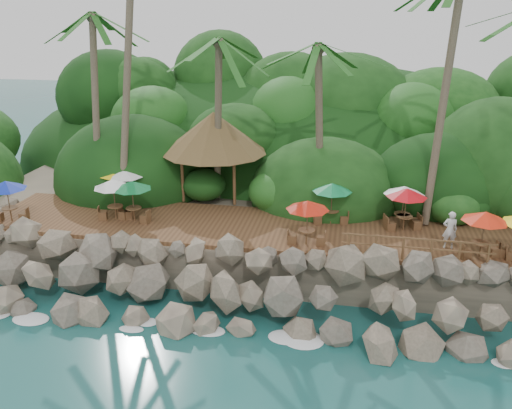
# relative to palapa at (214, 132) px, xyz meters

# --- Properties ---
(ground) EXTENTS (140.00, 140.00, 0.00)m
(ground) POSITION_rel_palapa_xyz_m (3.05, -10.10, -5.79)
(ground) COLOR #19514F
(ground) RESTS_ON ground
(land_base) EXTENTS (32.00, 25.20, 2.10)m
(land_base) POSITION_rel_palapa_xyz_m (3.05, 5.90, -4.74)
(land_base) COLOR gray
(land_base) RESTS_ON ground
(jungle_hill) EXTENTS (44.80, 28.00, 15.40)m
(jungle_hill) POSITION_rel_palapa_xyz_m (3.05, 13.40, -5.79)
(jungle_hill) COLOR #143811
(jungle_hill) RESTS_ON ground
(seawall) EXTENTS (29.00, 4.00, 2.30)m
(seawall) POSITION_rel_palapa_xyz_m (3.05, -8.10, -4.64)
(seawall) COLOR gray
(seawall) RESTS_ON ground
(terrace) EXTENTS (26.00, 5.00, 0.20)m
(terrace) POSITION_rel_palapa_xyz_m (3.05, -4.10, -3.59)
(terrace) COLOR brown
(terrace) RESTS_ON land_base
(jungle_foliage) EXTENTS (44.00, 16.00, 12.00)m
(jungle_foliage) POSITION_rel_palapa_xyz_m (3.05, 4.90, -5.79)
(jungle_foliage) COLOR #143811
(jungle_foliage) RESTS_ON ground
(foam_line) EXTENTS (25.20, 0.80, 0.06)m
(foam_line) POSITION_rel_palapa_xyz_m (3.05, -9.80, -5.76)
(foam_line) COLOR white
(foam_line) RESTS_ON ground
(palapa) EXTENTS (5.67, 5.67, 4.60)m
(palapa) POSITION_rel_palapa_xyz_m (0.00, 0.00, 0.00)
(palapa) COLOR brown
(palapa) RESTS_ON ground
(dining_clusters) EXTENTS (25.24, 5.08, 2.03)m
(dining_clusters) POSITION_rel_palapa_xyz_m (4.12, -4.32, -1.80)
(dining_clusters) COLOR brown
(dining_clusters) RESTS_ON terrace
(railing) EXTENTS (6.10, 0.10, 1.00)m
(railing) POSITION_rel_palapa_xyz_m (10.17, -6.45, -2.89)
(railing) COLOR brown
(railing) RESTS_ON terrace
(waiter) EXTENTS (0.62, 0.42, 1.68)m
(waiter) POSITION_rel_palapa_xyz_m (11.63, -4.95, -2.65)
(waiter) COLOR silver
(waiter) RESTS_ON terrace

